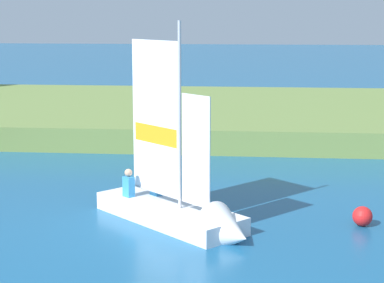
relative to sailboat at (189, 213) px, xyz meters
The scene contains 3 objects.
shore_bank 15.82m from the sailboat, 90.85° to the left, with size 80.00×14.67×0.93m, color olive.
sailboat is the anchor object (origin of this frame).
channel_buoy 4.27m from the sailboat, ahead, with size 0.49×0.49×0.49m, color red.
Camera 1 is at (1.84, -8.49, 5.20)m, focal length 64.26 mm.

